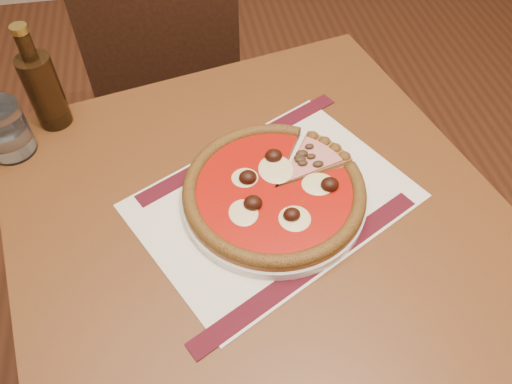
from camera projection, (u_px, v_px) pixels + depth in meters
table at (258, 246)px, 0.91m from camera, size 0.95×0.95×0.75m
chair_far at (173, 87)px, 1.47m from camera, size 0.43×0.43×0.83m
placemat at (274, 201)px, 0.85m from camera, size 0.54×0.48×0.00m
plate at (274, 197)px, 0.84m from camera, size 0.31×0.31×0.02m
pizza at (274, 190)px, 0.83m from camera, size 0.30×0.30×0.04m
ham_slice at (310, 156)px, 0.88m from camera, size 0.14×0.12×0.02m
water_glass at (4, 130)px, 0.89m from camera, size 0.08×0.08×0.10m
bottle at (43, 88)px, 0.91m from camera, size 0.06×0.06×0.21m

